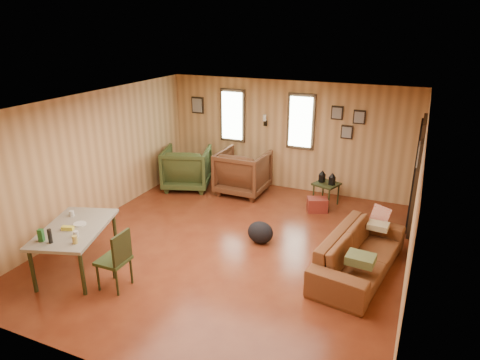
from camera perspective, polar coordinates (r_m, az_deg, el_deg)
The scene contains 11 objects.
room at distance 6.96m, azimuth 0.87°, elevation 0.68°, with size 5.54×6.04×2.44m.
sofa at distance 6.64m, azimuth 15.73°, elevation -8.61°, with size 2.13×0.62×0.83m, color brown.
recliner_brown at distance 9.29m, azimuth 0.40°, elevation 1.33°, with size 1.02×0.95×1.05m, color #4D2A17.
recliner_green at distance 9.66m, azimuth -7.11°, elevation 1.87°, with size 1.00×0.93×1.02m, color #323E1C.
end_table at distance 9.69m, azimuth -1.62°, elevation 1.15°, with size 0.59×0.55×0.65m.
side_table at distance 8.84m, azimuth 11.49°, elevation -0.29°, with size 0.58×0.58×0.72m.
cooler at distance 8.63m, azimuth 10.26°, elevation -3.26°, with size 0.46×0.40×0.28m.
backpack at distance 7.31m, azimuth 2.73°, elevation -6.99°, with size 0.54×0.48×0.38m.
sofa_pillows at distance 6.76m, azimuth 17.04°, elevation -7.41°, with size 0.47×1.65×0.34m.
dining_table at distance 6.78m, azimuth -21.26°, elevation -6.40°, with size 1.24×1.60×0.92m.
dining_chair at distance 6.24m, azimuth -16.11°, elevation -9.85°, with size 0.40×0.40×0.88m.
Camera 1 is at (2.69, -5.77, 3.54)m, focal length 32.00 mm.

